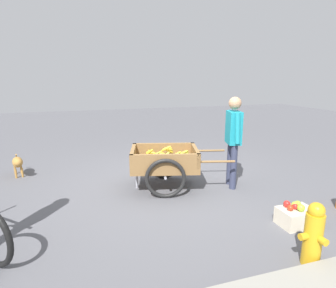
# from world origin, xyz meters

# --- Properties ---
(ground_plane) EXTENTS (24.00, 24.00, 0.00)m
(ground_plane) POSITION_xyz_m (0.00, 0.00, 0.00)
(ground_plane) COLOR #56565B
(fruit_cart) EXTENTS (1.79, 1.16, 0.72)m
(fruit_cart) POSITION_xyz_m (0.12, 0.06, 0.44)
(fruit_cart) COLOR olive
(fruit_cart) RESTS_ON ground
(vendor_person) EXTENTS (0.28, 0.54, 1.53)m
(vendor_person) POSITION_xyz_m (-0.99, 0.35, 0.91)
(vendor_person) COLOR #333851
(vendor_person) RESTS_ON ground
(dog) EXTENTS (0.28, 0.66, 0.40)m
(dog) POSITION_xyz_m (2.61, -1.31, 0.27)
(dog) COLOR #AD7A38
(dog) RESTS_ON ground
(fire_hydrant) EXTENTS (0.25, 0.25, 0.67)m
(fire_hydrant) POSITION_xyz_m (-0.69, 2.47, 0.33)
(fire_hydrant) COLOR gold
(fire_hydrant) RESTS_ON ground
(apple_crate) EXTENTS (0.44, 0.32, 0.31)m
(apple_crate) POSITION_xyz_m (-1.11, 1.78, 0.13)
(apple_crate) COLOR beige
(apple_crate) RESTS_ON ground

